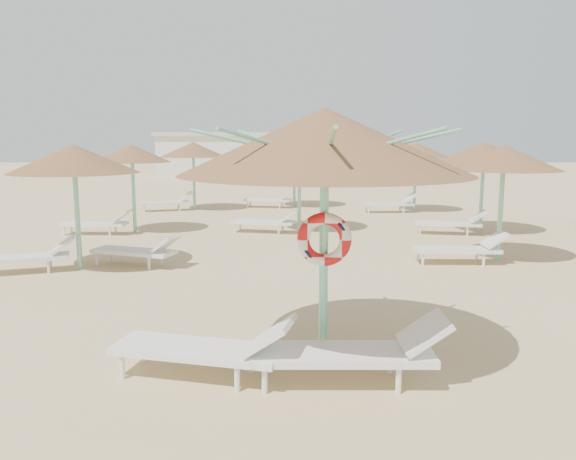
{
  "coord_description": "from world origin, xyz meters",
  "views": [
    {
      "loc": [
        -0.43,
        -7.13,
        2.81
      ],
      "look_at": [
        -0.46,
        2.14,
        1.3
      ],
      "focal_mm": 35.0,
      "sensor_mm": 36.0,
      "label": 1
    }
  ],
  "objects": [
    {
      "name": "ground",
      "position": [
        0.0,
        0.0,
        0.0
      ],
      "size": [
        120.0,
        120.0,
        0.0
      ],
      "primitive_type": "plane",
      "color": "tan",
      "rests_on": "ground"
    },
    {
      "name": "main_palapa",
      "position": [
        -0.01,
        -0.35,
        2.77
      ],
      "size": [
        3.55,
        3.55,
        3.18
      ],
      "color": "#77CFAE",
      "rests_on": "ground"
    },
    {
      "name": "lounger_main_a",
      "position": [
        -1.38,
        -0.83,
        0.38
      ],
      "size": [
        2.26,
        1.13,
        0.79
      ],
      "rotation": [
        0.0,
        0.0,
        -0.24
      ],
      "color": "white",
      "rests_on": "ground"
    },
    {
      "name": "lounger_main_b",
      "position": [
        0.33,
        -0.96,
        0.39
      ],
      "size": [
        2.26,
        0.69,
        0.82
      ],
      "rotation": [
        0.0,
        0.0,
        -0.0
      ],
      "color": "white",
      "rests_on": "ground"
    },
    {
      "name": "palapa_field",
      "position": [
        1.76,
        10.16,
        2.31
      ],
      "size": [
        20.07,
        14.34,
        2.72
      ],
      "color": "#77CFAE",
      "rests_on": "ground"
    },
    {
      "name": "service_hut",
      "position": [
        -6.0,
        35.0,
        1.64
      ],
      "size": [
        8.4,
        4.4,
        3.25
      ],
      "color": "silver",
      "rests_on": "ground"
    }
  ]
}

